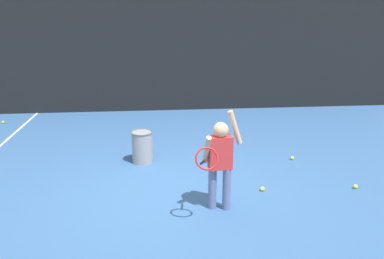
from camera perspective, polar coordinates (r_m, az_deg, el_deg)
The scene contains 11 objects.
ground_plane at distance 5.92m, azimuth -2.41°, elevation -8.79°, with size 20.00×20.00×0.00m, color #335B93.
back_fence_windscreen at distance 10.47m, azimuth -4.24°, elevation 13.35°, with size 13.30×0.08×3.93m, color black.
fence_post_1 at distance 10.93m, azimuth -21.99°, elevation 12.77°, with size 0.09×0.09×4.08m, color slate.
fence_post_2 at distance 10.53m, azimuth -4.26°, elevation 13.78°, with size 0.09×0.09×4.08m, color slate.
fence_post_3 at distance 11.10m, azimuth 13.25°, elevation 13.54°, with size 0.09×0.09×4.08m, color slate.
tennis_player at distance 5.11m, azimuth 4.02°, elevation -4.18°, with size 0.68×0.62×1.35m.
ball_hopper at distance 6.94m, azimuth -7.21°, elevation -2.48°, with size 0.38×0.38×0.56m.
tennis_ball_0 at distance 7.30m, azimuth 14.30°, elevation -4.03°, with size 0.07×0.07×0.07m, color #CCE033.
tennis_ball_1 at distance 5.97m, azimuth 10.17°, elevation -8.47°, with size 0.07×0.07×0.07m, color #CCE033.
tennis_ball_3 at distance 10.40m, azimuth -25.70°, elevation 0.94°, with size 0.07×0.07×0.07m, color #CCE033.
tennis_ball_5 at distance 6.44m, azimuth 22.58°, elevation -7.64°, with size 0.07×0.07×0.07m, color #CCE033.
Camera 1 is at (-0.29, -5.35, 2.53)m, focal length 36.83 mm.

